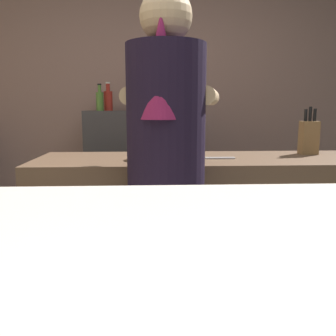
{
  "coord_description": "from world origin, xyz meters",
  "views": [
    {
      "loc": [
        -0.06,
        -1.29,
        1.2
      ],
      "look_at": [
        -0.03,
        -0.75,
        1.11
      ],
      "focal_mm": 38.41,
      "sensor_mm": 36.0,
      "label": 1
    }
  ],
  "objects_px": {
    "bartender": "(166,161)",
    "bottle_hot_sauce": "(134,102)",
    "bottle_olive_oil": "(100,100)",
    "mixing_bowl": "(148,155)",
    "bottle_soy": "(166,99)",
    "bottle_vinegar": "(108,100)",
    "chefs_knife": "(213,158)",
    "knife_block": "(309,137)"
  },
  "relations": [
    {
      "from": "knife_block",
      "to": "bottle_hot_sauce",
      "type": "relative_size",
      "value": 1.37
    },
    {
      "from": "bottle_soy",
      "to": "bottle_olive_oil",
      "type": "height_order",
      "value": "bottle_soy"
    },
    {
      "from": "mixing_bowl",
      "to": "bottle_soy",
      "type": "height_order",
      "value": "bottle_soy"
    },
    {
      "from": "mixing_bowl",
      "to": "bottle_soy",
      "type": "distance_m",
      "value": 1.38
    },
    {
      "from": "chefs_knife",
      "to": "bottle_olive_oil",
      "type": "height_order",
      "value": "bottle_olive_oil"
    },
    {
      "from": "chefs_knife",
      "to": "bottle_hot_sauce",
      "type": "height_order",
      "value": "bottle_hot_sauce"
    },
    {
      "from": "chefs_knife",
      "to": "bottle_vinegar",
      "type": "distance_m",
      "value": 1.48
    },
    {
      "from": "chefs_knife",
      "to": "bottle_olive_oil",
      "type": "xyz_separation_m",
      "value": [
        -0.78,
        1.17,
        0.34
      ]
    },
    {
      "from": "knife_block",
      "to": "bottle_vinegar",
      "type": "height_order",
      "value": "bottle_vinegar"
    },
    {
      "from": "knife_block",
      "to": "chefs_knife",
      "type": "height_order",
      "value": "knife_block"
    },
    {
      "from": "mixing_bowl",
      "to": "bottle_hot_sauce",
      "type": "bearing_deg",
      "value": 95.54
    },
    {
      "from": "bottle_soy",
      "to": "bottle_vinegar",
      "type": "bearing_deg",
      "value": -173.12
    },
    {
      "from": "bartender",
      "to": "bottle_hot_sauce",
      "type": "relative_size",
      "value": 8.09
    },
    {
      "from": "mixing_bowl",
      "to": "bottle_hot_sauce",
      "type": "relative_size",
      "value": 0.89
    },
    {
      "from": "chefs_knife",
      "to": "bartender",
      "type": "bearing_deg",
      "value": -123.87
    },
    {
      "from": "chefs_knife",
      "to": "mixing_bowl",
      "type": "bearing_deg",
      "value": -176.38
    },
    {
      "from": "chefs_knife",
      "to": "bottle_vinegar",
      "type": "bearing_deg",
      "value": 120.69
    },
    {
      "from": "bartender",
      "to": "bottle_hot_sauce",
      "type": "height_order",
      "value": "bartender"
    },
    {
      "from": "chefs_knife",
      "to": "bottle_olive_oil",
      "type": "relative_size",
      "value": 1.06
    },
    {
      "from": "bartender",
      "to": "bottle_hot_sauce",
      "type": "distance_m",
      "value": 1.78
    },
    {
      "from": "knife_block",
      "to": "mixing_bowl",
      "type": "distance_m",
      "value": 0.99
    },
    {
      "from": "mixing_bowl",
      "to": "bottle_hot_sauce",
      "type": "height_order",
      "value": "bottle_hot_sauce"
    },
    {
      "from": "bottle_vinegar",
      "to": "bottle_hot_sauce",
      "type": "bearing_deg",
      "value": 22.0
    },
    {
      "from": "chefs_knife",
      "to": "bottle_soy",
      "type": "bearing_deg",
      "value": 99.83
    },
    {
      "from": "mixing_bowl",
      "to": "chefs_knife",
      "type": "height_order",
      "value": "mixing_bowl"
    },
    {
      "from": "knife_block",
      "to": "chefs_knife",
      "type": "xyz_separation_m",
      "value": [
        -0.61,
        -0.17,
        -0.1
      ]
    },
    {
      "from": "bottle_vinegar",
      "to": "mixing_bowl",
      "type": "bearing_deg",
      "value": -74.46
    },
    {
      "from": "knife_block",
      "to": "bottle_vinegar",
      "type": "distance_m",
      "value": 1.72
    },
    {
      "from": "knife_block",
      "to": "bottle_olive_oil",
      "type": "bearing_deg",
      "value": 144.23
    },
    {
      "from": "bartender",
      "to": "knife_block",
      "type": "bearing_deg",
      "value": -43.62
    },
    {
      "from": "chefs_knife",
      "to": "bottle_olive_oil",
      "type": "distance_m",
      "value": 1.44
    },
    {
      "from": "knife_block",
      "to": "bottle_vinegar",
      "type": "bearing_deg",
      "value": 140.81
    },
    {
      "from": "bottle_olive_oil",
      "to": "bartender",
      "type": "bearing_deg",
      "value": -72.53
    },
    {
      "from": "bartender",
      "to": "bottle_hot_sauce",
      "type": "xyz_separation_m",
      "value": [
        -0.21,
        1.74,
        0.29
      ]
    },
    {
      "from": "bartender",
      "to": "chefs_knife",
      "type": "xyz_separation_m",
      "value": [
        0.28,
        0.4,
        -0.05
      ]
    },
    {
      "from": "mixing_bowl",
      "to": "bottle_hot_sauce",
      "type": "xyz_separation_m",
      "value": [
        -0.13,
        1.35,
        0.31
      ]
    },
    {
      "from": "bartender",
      "to": "bottle_hot_sauce",
      "type": "bearing_deg",
      "value": 20.5
    },
    {
      "from": "bartender",
      "to": "bottle_olive_oil",
      "type": "height_order",
      "value": "bartender"
    },
    {
      "from": "knife_block",
      "to": "bartender",
      "type": "bearing_deg",
      "value": -147.18
    },
    {
      "from": "chefs_knife",
      "to": "bottle_soy",
      "type": "xyz_separation_m",
      "value": [
        -0.21,
        1.31,
        0.35
      ]
    },
    {
      "from": "bottle_soy",
      "to": "bottle_hot_sauce",
      "type": "distance_m",
      "value": 0.29
    },
    {
      "from": "knife_block",
      "to": "bottle_soy",
      "type": "bearing_deg",
      "value": 125.55
    }
  ]
}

